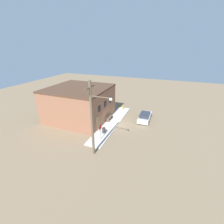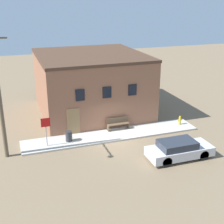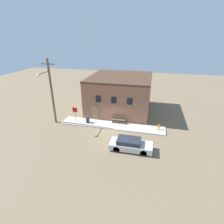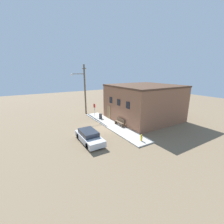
{
  "view_description": "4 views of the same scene",
  "coord_description": "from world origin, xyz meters",
  "px_view_note": "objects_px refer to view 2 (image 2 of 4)",
  "views": [
    {
      "loc": [
        -20.32,
        -6.78,
        11.51
      ],
      "look_at": [
        -0.01,
        1.14,
        2.0
      ],
      "focal_mm": 24.0,
      "sensor_mm": 36.0,
      "label": 1
    },
    {
      "loc": [
        -7.23,
        -19.82,
        10.32
      ],
      "look_at": [
        -0.01,
        1.14,
        2.0
      ],
      "focal_mm": 50.0,
      "sensor_mm": 36.0,
      "label": 2
    },
    {
      "loc": [
        4.76,
        -19.04,
        11.07
      ],
      "look_at": [
        -0.01,
        1.14,
        2.0
      ],
      "focal_mm": 28.0,
      "sensor_mm": 36.0,
      "label": 3
    },
    {
      "loc": [
        17.12,
        -9.29,
        7.43
      ],
      "look_at": [
        -0.01,
        1.14,
        2.0
      ],
      "focal_mm": 24.0,
      "sensor_mm": 36.0,
      "label": 4
    }
  ],
  "objects_px": {
    "parked_car": "(179,149)",
    "trash_bin": "(69,136)",
    "fire_hydrant": "(180,120)",
    "bench": "(118,124)",
    "stop_sign": "(46,127)"
  },
  "relations": [
    {
      "from": "bench",
      "to": "parked_car",
      "type": "height_order",
      "value": "parked_car"
    },
    {
      "from": "fire_hydrant",
      "to": "trash_bin",
      "type": "xyz_separation_m",
      "value": [
        -9.45,
        -0.12,
        0.02
      ]
    },
    {
      "from": "stop_sign",
      "to": "trash_bin",
      "type": "height_order",
      "value": "stop_sign"
    },
    {
      "from": "trash_bin",
      "to": "parked_car",
      "type": "relative_size",
      "value": 0.18
    },
    {
      "from": "stop_sign",
      "to": "parked_car",
      "type": "height_order",
      "value": "stop_sign"
    },
    {
      "from": "trash_bin",
      "to": "fire_hydrant",
      "type": "bearing_deg",
      "value": 0.74
    },
    {
      "from": "bench",
      "to": "trash_bin",
      "type": "xyz_separation_m",
      "value": [
        -4.2,
        -0.86,
        -0.09
      ]
    },
    {
      "from": "bench",
      "to": "trash_bin",
      "type": "relative_size",
      "value": 2.29
    },
    {
      "from": "parked_car",
      "to": "trash_bin",
      "type": "bearing_deg",
      "value": 144.1
    },
    {
      "from": "trash_bin",
      "to": "parked_car",
      "type": "bearing_deg",
      "value": -35.9
    },
    {
      "from": "bench",
      "to": "parked_car",
      "type": "distance_m",
      "value": 6.04
    },
    {
      "from": "parked_car",
      "to": "fire_hydrant",
      "type": "bearing_deg",
      "value": 58.85
    },
    {
      "from": "trash_bin",
      "to": "parked_car",
      "type": "xyz_separation_m",
      "value": [
        6.52,
        -4.72,
        0.1
      ]
    },
    {
      "from": "fire_hydrant",
      "to": "stop_sign",
      "type": "xyz_separation_m",
      "value": [
        -11.09,
        -0.39,
        1.12
      ]
    },
    {
      "from": "stop_sign",
      "to": "trash_bin",
      "type": "xyz_separation_m",
      "value": [
        1.65,
        0.27,
        -1.1
      ]
    }
  ]
}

